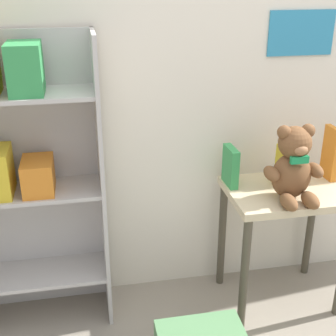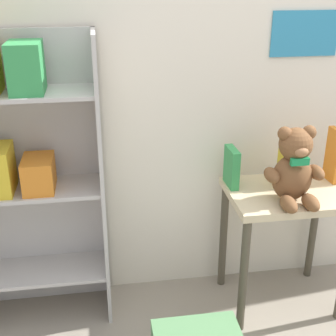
% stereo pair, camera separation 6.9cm
% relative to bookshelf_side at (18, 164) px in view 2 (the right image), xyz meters
% --- Properties ---
extents(wall_back, '(4.80, 0.07, 2.50)m').
position_rel_bookshelf_side_xyz_m(wall_back, '(1.07, 0.15, 0.44)').
color(wall_back, silver).
rests_on(wall_back, ground_plane).
extents(bookshelf_side, '(0.75, 0.28, 1.39)m').
position_rel_bookshelf_side_xyz_m(bookshelf_side, '(0.00, 0.00, 0.00)').
color(bookshelf_side, '#BCB7B2').
rests_on(bookshelf_side, ground_plane).
extents(display_table, '(0.57, 0.42, 0.64)m').
position_rel_bookshelf_side_xyz_m(display_table, '(1.24, -0.12, -0.28)').
color(display_table, beige).
rests_on(display_table, ground_plane).
extents(teddy_bear, '(0.27, 0.25, 0.35)m').
position_rel_bookshelf_side_xyz_m(teddy_bear, '(1.22, -0.22, -0.01)').
color(teddy_bear, brown).
rests_on(teddy_bear, display_table).
extents(book_standing_green, '(0.04, 0.14, 0.19)m').
position_rel_bookshelf_side_xyz_m(book_standing_green, '(0.99, -0.02, -0.07)').
color(book_standing_green, '#33934C').
rests_on(book_standing_green, display_table).
extents(book_standing_yellow, '(0.03, 0.11, 0.19)m').
position_rel_bookshelf_side_xyz_m(book_standing_yellow, '(1.24, -0.04, -0.07)').
color(book_standing_yellow, gold).
rests_on(book_standing_yellow, display_table).
extents(book_standing_orange, '(0.03, 0.12, 0.27)m').
position_rel_bookshelf_side_xyz_m(book_standing_orange, '(1.50, -0.04, -0.03)').
color(book_standing_orange, orange).
rests_on(book_standing_orange, display_table).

